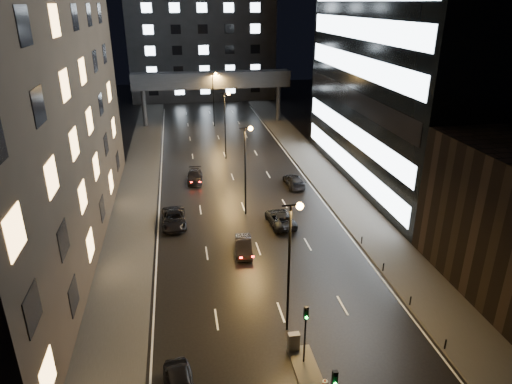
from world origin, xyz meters
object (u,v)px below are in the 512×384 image
car_toward_b (294,181)px  utility_cabinet (294,342)px  car_toward_a (280,218)px  car_away_d (195,177)px  car_away_c (174,219)px  car_away_b (244,246)px

car_toward_b → utility_cabinet: (-7.58, -29.61, 0.09)m
car_toward_a → utility_cabinet: (-3.36, -19.05, 0.09)m
utility_cabinet → car_toward_b: bearing=75.9°
car_away_d → car_toward_a: car_toward_a is taller
car_toward_b → car_toward_a: bearing=67.1°
car_away_c → utility_cabinet: (7.91, -20.86, 0.06)m
car_away_b → car_away_c: (-6.51, 7.04, 0.06)m
car_toward_a → utility_cabinet: size_ratio=3.92×
car_away_c → utility_cabinet: size_ratio=4.08×
car_away_d → car_toward_a: size_ratio=0.91×
car_away_d → car_away_c: bearing=-98.8°
car_toward_b → utility_cabinet: utility_cabinet is taller
car_away_b → car_toward_b: car_toward_b is taller
car_toward_a → car_toward_b: bearing=-116.4°
car_away_c → car_away_d: size_ratio=1.14×
car_away_c → car_toward_b: 17.79m
car_toward_b → car_away_d: bearing=-18.0°
car_away_c → car_toward_b: bearing=27.9°
car_away_c → utility_cabinet: bearing=-70.8°
car_away_d → utility_cabinet: utility_cabinet is taller
car_toward_b → utility_cabinet: bearing=74.5°
car_away_b → utility_cabinet: size_ratio=3.17×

